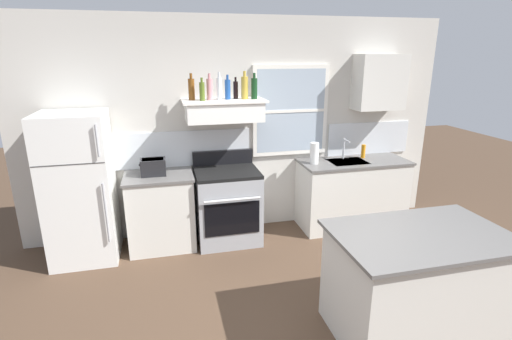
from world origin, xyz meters
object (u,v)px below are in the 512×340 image
(refrigerator, at_px, (80,188))
(kitchen_island, at_px, (416,283))
(stove_range, at_px, (227,205))
(bottle_blue_liqueur, at_px, (228,89))
(bottle_amber_wine, at_px, (191,89))
(bottle_balsamic_dark, at_px, (236,90))
(dish_soap_bottle, at_px, (363,151))
(bottle_dark_green_wine, at_px, (254,88))
(bottle_clear_tall, at_px, (219,88))
(bottle_rose_pink, at_px, (210,89))
(bottle_olive_oil_square, at_px, (202,91))
(paper_towel_roll, at_px, (314,153))
(bottle_champagne_gold_foil, at_px, (245,87))
(toaster, at_px, (153,167))

(refrigerator, xyz_separation_m, kitchen_island, (2.87, -2.00, -0.38))
(stove_range, distance_m, bottle_blue_liqueur, 1.40)
(bottle_amber_wine, relative_size, bottle_balsamic_dark, 1.20)
(bottle_balsamic_dark, bearing_deg, bottle_amber_wine, -178.10)
(dish_soap_bottle, bearing_deg, bottle_balsamic_dark, 179.62)
(bottle_balsamic_dark, distance_m, bottle_dark_green_wine, 0.22)
(bottle_amber_wine, xyz_separation_m, dish_soap_bottle, (2.24, 0.01, -0.87))
(bottle_amber_wine, xyz_separation_m, bottle_clear_tall, (0.31, -0.06, 0.00))
(bottle_rose_pink, height_order, kitchen_island, bottle_rose_pink)
(bottle_olive_oil_square, bearing_deg, kitchen_island, -54.59)
(stove_range, distance_m, paper_towel_roll, 1.28)
(stove_range, height_order, bottle_blue_liqueur, bottle_blue_liqueur)
(bottle_amber_wine, relative_size, bottle_champagne_gold_foil, 0.94)
(bottle_amber_wine, distance_m, bottle_clear_tall, 0.32)
(refrigerator, relative_size, bottle_blue_liqueur, 5.96)
(stove_range, distance_m, dish_soap_bottle, 1.96)
(bottle_amber_wine, height_order, dish_soap_bottle, bottle_amber_wine)
(bottle_champagne_gold_foil, bearing_deg, bottle_clear_tall, -175.89)
(stove_range, relative_size, bottle_olive_oil_square, 4.25)
(bottle_clear_tall, xyz_separation_m, bottle_balsamic_dark, (0.21, 0.08, -0.03))
(stove_range, xyz_separation_m, bottle_olive_oil_square, (-0.25, 0.04, 1.39))
(toaster, xyz_separation_m, dish_soap_bottle, (2.73, 0.10, -0.01))
(bottle_champagne_gold_foil, relative_size, paper_towel_roll, 1.19)
(refrigerator, distance_m, paper_towel_roll, 2.79)
(refrigerator, xyz_separation_m, bottle_olive_oil_square, (1.40, 0.06, 1.02))
(stove_range, xyz_separation_m, paper_towel_roll, (1.14, 0.04, 0.58))
(bottle_blue_liqueur, height_order, bottle_balsamic_dark, bottle_blue_liqueur)
(kitchen_island, bearing_deg, bottle_olive_oil_square, 125.41)
(bottle_champagne_gold_foil, bearing_deg, kitchen_island, -65.53)
(bottle_dark_green_wine, xyz_separation_m, paper_towel_roll, (0.78, -0.03, -0.83))
(refrigerator, bearing_deg, bottle_rose_pink, 3.83)
(bottle_olive_oil_square, height_order, bottle_blue_liqueur, bottle_blue_liqueur)
(dish_soap_bottle, bearing_deg, bottle_blue_liqueur, -178.97)
(bottle_dark_green_wine, bearing_deg, bottle_balsamic_dark, 158.28)
(paper_towel_roll, distance_m, kitchen_island, 2.15)
(bottle_rose_pink, bearing_deg, dish_soap_bottle, 1.70)
(bottle_amber_wine, bearing_deg, stove_range, -19.98)
(toaster, xyz_separation_m, bottle_balsamic_dark, (1.00, 0.11, 0.84))
(bottle_clear_tall, bearing_deg, paper_towel_roll, -1.63)
(bottle_clear_tall, bearing_deg, stove_range, -54.31)
(paper_towel_roll, xyz_separation_m, kitchen_island, (0.08, -2.06, -0.59))
(stove_range, bearing_deg, bottle_olive_oil_square, 171.09)
(bottle_champagne_gold_foil, bearing_deg, bottle_blue_liqueur, 176.64)
(stove_range, distance_m, bottle_rose_pink, 1.42)
(bottle_dark_green_wine, bearing_deg, bottle_amber_wine, 174.88)
(bottle_clear_tall, xyz_separation_m, bottle_dark_green_wine, (0.41, -0.00, -0.01))
(refrigerator, height_order, stove_range, refrigerator)
(bottle_amber_wine, relative_size, kitchen_island, 0.21)
(bottle_clear_tall, bearing_deg, bottle_champagne_gold_foil, 4.11)
(paper_towel_roll, bearing_deg, bottle_rose_pink, 178.26)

